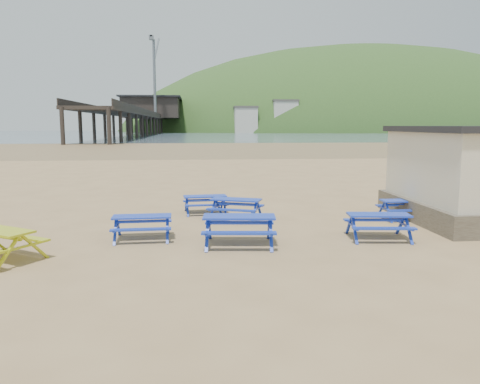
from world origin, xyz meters
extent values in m
plane|color=tan|center=(0.00, 0.00, 0.00)|extent=(400.00, 400.00, 0.00)
plane|color=olive|center=(0.00, 55.00, 0.00)|extent=(400.00, 400.00, 0.00)
plane|color=#4C5F6C|center=(0.00, 170.00, 0.01)|extent=(400.00, 400.00, 0.00)
cube|color=#161CAB|center=(0.09, 3.15, 0.62)|extent=(1.59, 0.73, 0.04)
cube|color=#161CAB|center=(0.04, 3.66, 0.38)|extent=(1.55, 0.35, 0.04)
cube|color=#161CAB|center=(0.13, 2.63, 0.38)|extent=(1.55, 0.35, 0.04)
cube|color=#161CAB|center=(1.11, 1.93, 0.68)|extent=(1.80, 1.22, 0.05)
cube|color=#161CAB|center=(1.31, 2.46, 0.42)|extent=(1.65, 0.83, 0.05)
cube|color=#161CAB|center=(0.90, 1.41, 0.42)|extent=(1.65, 0.83, 0.05)
cube|color=#161CAB|center=(6.82, 1.43, 0.64)|extent=(1.58, 0.63, 0.04)
cube|color=#161CAB|center=(6.83, 1.96, 0.39)|extent=(1.58, 0.23, 0.04)
cube|color=#161CAB|center=(6.82, 0.91, 0.39)|extent=(1.58, 0.23, 0.04)
cube|color=#161CAB|center=(-1.75, -0.64, 0.66)|extent=(1.64, 0.69, 0.04)
cube|color=#161CAB|center=(-1.77, -0.10, 0.40)|extent=(1.62, 0.29, 0.04)
cube|color=#161CAB|center=(-1.73, -1.17, 0.40)|extent=(1.62, 0.29, 0.04)
cube|color=#161CAB|center=(0.89, -1.51, 0.77)|extent=(1.97, 0.93, 0.05)
cube|color=#161CAB|center=(0.96, -0.88, 0.48)|extent=(1.92, 0.45, 0.05)
cube|color=#161CAB|center=(0.83, -2.15, 0.48)|extent=(1.92, 0.45, 0.05)
cube|color=#161CAB|center=(4.86, -1.19, 0.69)|extent=(1.77, 0.85, 0.05)
cube|color=#161CAB|center=(4.92, -0.63, 0.43)|extent=(1.72, 0.42, 0.05)
cube|color=#161CAB|center=(4.79, -1.76, 0.43)|extent=(1.72, 0.42, 0.05)
cube|color=#B1D119|center=(-4.55, -1.93, 0.45)|extent=(1.65, 1.20, 0.05)
cube|color=black|center=(-18.00, 175.00, 6.00)|extent=(9.00, 220.00, 0.60)
cube|color=black|center=(-18.00, 186.00, 10.00)|extent=(22.00, 30.00, 8.00)
cube|color=black|center=(-18.00, 186.00, 14.30)|extent=(24.00, 32.00, 0.60)
cylinder|color=slate|center=(-15.00, 164.00, 20.00)|extent=(1.00, 1.00, 28.00)
cube|color=slate|center=(-15.00, 178.00, 33.00)|extent=(0.60, 25.63, 12.38)
ellipsoid|color=#2D4C1E|center=(90.00, 230.00, -10.00)|extent=(264.00, 144.00, 108.00)
camera|label=1|loc=(-0.22, -13.63, 3.18)|focal=35.00mm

